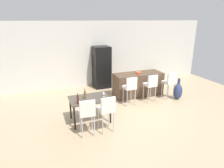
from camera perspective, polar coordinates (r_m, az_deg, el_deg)
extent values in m
plane|color=tan|center=(7.04, 6.90, -6.72)|extent=(10.00, 10.00, 0.00)
cube|color=beige|center=(9.25, -1.34, 8.91)|extent=(10.00, 0.12, 2.90)
cube|color=#4C3828|center=(8.00, 7.54, -0.07)|extent=(1.95, 0.76, 0.92)
cube|color=silver|center=(7.03, 5.05, -0.95)|extent=(0.41, 0.41, 0.08)
cube|color=silver|center=(6.82, 5.75, 0.36)|extent=(0.40, 0.07, 0.36)
cylinder|color=#B2B2B7|center=(7.22, 3.26, -3.31)|extent=(0.03, 0.03, 0.61)
cylinder|color=#B2B2B7|center=(7.35, 5.52, -2.95)|extent=(0.03, 0.03, 0.61)
cylinder|color=#B2B2B7|center=(6.95, 4.40, -4.21)|extent=(0.03, 0.03, 0.61)
cylinder|color=#B2B2B7|center=(7.09, 6.72, -3.81)|extent=(0.03, 0.03, 0.61)
cube|color=silver|center=(7.42, 10.90, -0.18)|extent=(0.42, 0.42, 0.08)
cube|color=silver|center=(7.22, 11.76, 1.08)|extent=(0.40, 0.08, 0.36)
cylinder|color=#B2B2B7|center=(7.57, 9.06, -2.47)|extent=(0.03, 0.03, 0.61)
cylinder|color=#B2B2B7|center=(7.74, 11.06, -2.11)|extent=(0.03, 0.03, 0.61)
cylinder|color=#B2B2B7|center=(7.32, 10.40, -3.27)|extent=(0.03, 0.03, 0.61)
cylinder|color=#B2B2B7|center=(7.50, 12.44, -2.88)|extent=(0.03, 0.03, 0.61)
cube|color=silver|center=(7.87, 16.07, 0.50)|extent=(0.43, 0.43, 0.08)
cube|color=silver|center=(7.68, 17.03, 1.70)|extent=(0.40, 0.09, 0.36)
cylinder|color=#B2B2B7|center=(7.99, 14.24, -1.68)|extent=(0.03, 0.03, 0.61)
cylinder|color=#B2B2B7|center=(8.19, 15.99, -1.35)|extent=(0.03, 0.03, 0.61)
cylinder|color=#B2B2B7|center=(7.76, 15.71, -2.41)|extent=(0.03, 0.03, 0.61)
cylinder|color=#B2B2B7|center=(7.97, 17.47, -2.04)|extent=(0.03, 0.03, 0.61)
cube|color=#4C4238|center=(5.87, -6.51, -4.28)|extent=(1.18, 0.81, 0.04)
cylinder|color=black|center=(6.24, -11.94, -6.87)|extent=(0.05, 0.05, 0.70)
cylinder|color=black|center=(6.45, -2.57, -5.59)|extent=(0.05, 0.05, 0.70)
cylinder|color=black|center=(5.62, -10.79, -9.72)|extent=(0.05, 0.05, 0.70)
cylinder|color=black|center=(5.86, -0.44, -8.16)|extent=(0.05, 0.05, 0.70)
cube|color=silver|center=(5.21, -7.38, -8.17)|extent=(0.42, 0.42, 0.08)
cube|color=silver|center=(4.97, -7.12, -6.74)|extent=(0.40, 0.08, 0.36)
cylinder|color=#B2B2B7|center=(5.49, -9.22, -10.87)|extent=(0.03, 0.03, 0.61)
cylinder|color=#B2B2B7|center=(5.54, -5.89, -10.46)|extent=(0.03, 0.03, 0.61)
cylinder|color=#B2B2B7|center=(5.22, -8.66, -12.53)|extent=(0.03, 0.03, 0.61)
cylinder|color=#B2B2B7|center=(5.27, -5.15, -12.07)|extent=(0.03, 0.03, 0.61)
cube|color=silver|center=(5.34, -1.79, -7.34)|extent=(0.42, 0.42, 0.08)
cube|color=silver|center=(5.11, -1.09, -5.87)|extent=(0.40, 0.08, 0.36)
cylinder|color=#B2B2B7|center=(5.58, -3.93, -10.15)|extent=(0.03, 0.03, 0.61)
cylinder|color=#B2B2B7|center=(5.69, -0.86, -9.55)|extent=(0.03, 0.03, 0.61)
cylinder|color=#B2B2B7|center=(5.32, -2.72, -11.67)|extent=(0.03, 0.03, 0.61)
cylinder|color=#B2B2B7|center=(5.43, 0.49, -11.00)|extent=(0.03, 0.03, 0.61)
cylinder|color=#471E19|center=(5.47, -9.88, -4.52)|extent=(0.06, 0.06, 0.25)
cylinder|color=#471E19|center=(5.42, -9.96, -3.01)|extent=(0.02, 0.02, 0.06)
cylinder|color=brown|center=(5.81, -7.86, -3.17)|extent=(0.06, 0.06, 0.22)
cylinder|color=brown|center=(5.75, -7.93, -1.72)|extent=(0.02, 0.02, 0.09)
cylinder|color=silver|center=(5.94, -2.44, -3.63)|extent=(0.06, 0.06, 0.00)
cylinder|color=silver|center=(5.93, -2.45, -3.26)|extent=(0.01, 0.01, 0.08)
cone|color=silver|center=(5.90, -2.46, -2.49)|extent=(0.07, 0.07, 0.09)
cube|color=black|center=(8.81, -3.05, 4.90)|extent=(0.72, 0.68, 1.84)
cylinder|color=#C6512D|center=(7.81, 7.68, 3.27)|extent=(0.21, 0.21, 0.07)
ellipsoid|color=navy|center=(7.97, 18.54, -2.08)|extent=(0.34, 0.34, 0.62)
cylinder|color=navy|center=(7.85, 18.84, 0.70)|extent=(0.10, 0.10, 0.23)
cylinder|color=#38383D|center=(10.14, 11.83, 1.59)|extent=(0.24, 0.24, 0.22)
sphere|color=#2D6B33|center=(10.06, 11.94, 3.16)|extent=(0.39, 0.39, 0.39)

